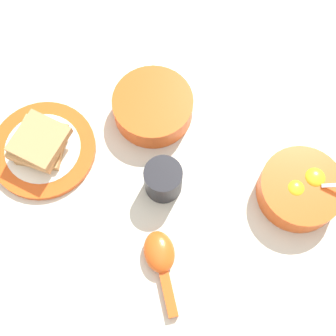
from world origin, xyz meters
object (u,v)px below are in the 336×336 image
object	(u,v)px
toast_plate	(43,149)
soup_spoon	(160,257)
egg_bowl	(300,189)
congee_bowl	(153,106)
drinking_cup	(163,179)
toast_sandwich	(40,143)

from	to	relation	value
toast_plate	soup_spoon	distance (m)	0.32
egg_bowl	congee_bowl	size ratio (longest dim) A/B	0.97
congee_bowl	soup_spoon	bearing A→B (deg)	-30.37
toast_plate	congee_bowl	xyz separation A→B (m)	(0.05, 0.23, 0.02)
soup_spoon	drinking_cup	xyz separation A→B (m)	(-0.12, 0.08, 0.02)
toast_plate	drinking_cup	xyz separation A→B (m)	(0.19, 0.16, 0.03)
toast_plate	drinking_cup	bearing A→B (deg)	39.19
egg_bowl	soup_spoon	xyz separation A→B (m)	(-0.04, -0.29, -0.01)
soup_spoon	toast_plate	bearing A→B (deg)	-166.16
drinking_cup	congee_bowl	bearing A→B (deg)	154.12
toast_plate	drinking_cup	distance (m)	0.25
egg_bowl	soup_spoon	size ratio (longest dim) A/B	0.99
egg_bowl	soup_spoon	world-z (taller)	egg_bowl
egg_bowl	toast_sandwich	world-z (taller)	egg_bowl
egg_bowl	soup_spoon	distance (m)	0.29
toast_plate	congee_bowl	world-z (taller)	congee_bowl
toast_sandwich	soup_spoon	distance (m)	0.32
soup_spoon	congee_bowl	bearing A→B (deg)	149.63
soup_spoon	congee_bowl	world-z (taller)	congee_bowl
toast_plate	soup_spoon	bearing A→B (deg)	13.84
toast_plate	congee_bowl	bearing A→B (deg)	77.74
toast_sandwich	drinking_cup	size ratio (longest dim) A/B	1.85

